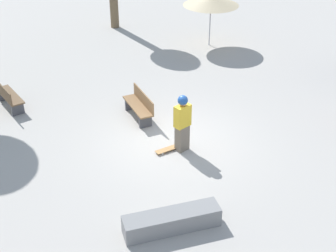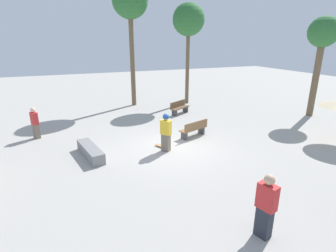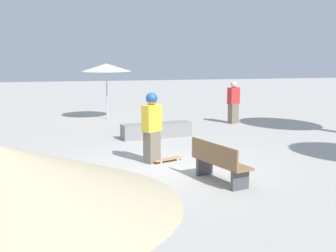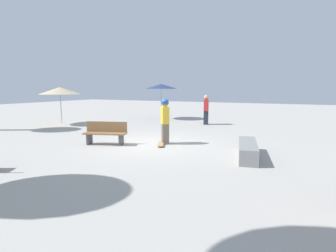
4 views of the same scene
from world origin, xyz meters
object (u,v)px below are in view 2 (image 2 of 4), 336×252
(concrete_ledge, at_px, (90,151))
(bystander_watching, at_px, (35,123))
(bench_near, at_px, (179,108))
(bystander_far, at_px, (266,206))
(bench_far, at_px, (194,129))
(palm_tree_far_back, at_px, (130,3))
(skater_main, at_px, (166,131))
(skateboard, at_px, (162,146))
(palm_tree_center_right, at_px, (188,21))
(palm_tree_right, at_px, (323,37))

(concrete_ledge, distance_m, bystander_watching, 4.01)
(bench_near, xyz_separation_m, bystander_far, (-2.87, -11.20, 0.43))
(bench_far, distance_m, palm_tree_far_back, 10.33)
(skater_main, xyz_separation_m, bench_near, (3.12, 5.33, -0.50))
(skateboard, xyz_separation_m, palm_tree_center_right, (5.01, 7.62, 5.91))
(skateboard, xyz_separation_m, bystander_far, (0.28, -6.26, 0.80))
(bench_near, height_order, palm_tree_center_right, palm_tree_center_right)
(bench_near, relative_size, palm_tree_right, 0.27)
(skater_main, bearing_deg, bench_far, -97.06)
(skater_main, height_order, bench_far, skater_main)
(bench_near, distance_m, bystander_watching, 8.65)
(concrete_ledge, height_order, bench_near, bench_near)
(skateboard, relative_size, concrete_ledge, 0.36)
(bench_near, distance_m, bystander_far, 11.57)
(palm_tree_right, bearing_deg, bystander_far, -144.26)
(bench_near, bearing_deg, palm_tree_right, 125.63)
(concrete_ledge, xyz_separation_m, bench_near, (6.30, 4.66, 0.20))
(bystander_watching, bearing_deg, palm_tree_far_back, 103.09)
(bystander_watching, bearing_deg, bench_near, 74.35)
(bench_far, xyz_separation_m, bystander_far, (-1.72, -6.95, 0.43))
(bench_far, relative_size, palm_tree_right, 0.27)
(bench_far, relative_size, bystander_watching, 1.05)
(bench_far, height_order, bystander_far, bystander_far)
(palm_tree_center_right, bearing_deg, concrete_ledge, -138.05)
(palm_tree_far_back, relative_size, bystander_watching, 5.37)
(bench_near, bearing_deg, palm_tree_center_right, -154.36)
(skater_main, distance_m, bystander_watching, 6.70)
(palm_tree_far_back, bearing_deg, skateboard, -96.88)
(skater_main, distance_m, palm_tree_right, 11.66)
(bench_near, bearing_deg, palm_tree_far_back, -89.22)
(concrete_ledge, relative_size, bench_far, 1.37)
(skater_main, height_order, skateboard, skater_main)
(palm_tree_center_right, relative_size, palm_tree_far_back, 0.85)
(bench_near, relative_size, palm_tree_far_back, 0.19)
(skater_main, height_order, palm_tree_center_right, palm_tree_center_right)
(skateboard, distance_m, bystander_far, 6.31)
(bench_near, bearing_deg, bystander_watching, -20.28)
(bench_far, distance_m, bystander_watching, 7.92)
(concrete_ledge, relative_size, palm_tree_far_back, 0.27)
(palm_tree_far_back, bearing_deg, bench_near, -59.77)
(palm_tree_right, relative_size, bystander_far, 3.52)
(concrete_ledge, bearing_deg, palm_tree_center_right, 41.95)
(bench_near, bearing_deg, bystander_far, 46.19)
(skateboard, height_order, bench_near, bench_near)
(skateboard, bearing_deg, bench_near, -57.05)
(skateboard, xyz_separation_m, bystander_watching, (-5.38, 3.57, 0.73))
(concrete_ledge, distance_m, palm_tree_right, 14.80)
(bench_near, xyz_separation_m, bystander_watching, (-8.53, -1.38, 0.36))
(palm_tree_center_right, distance_m, bystander_watching, 12.30)
(concrete_ledge, bearing_deg, palm_tree_far_back, 63.18)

